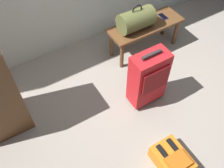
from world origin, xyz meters
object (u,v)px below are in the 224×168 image
object	(u,v)px
bench	(145,28)
cell_phone	(163,16)
backpack_orange	(172,160)
suitcase_upright_red	(148,78)
duffel_bag_olive	(136,20)

from	to	relation	value
bench	cell_phone	bearing A→B (deg)	2.29
bench	backpack_orange	distance (m)	1.69
suitcase_upright_red	backpack_orange	xyz separation A→B (m)	(-0.25, -0.78, -0.29)
backpack_orange	duffel_bag_olive	bearing A→B (deg)	69.16
bench	cell_phone	distance (m)	0.29
bench	duffel_bag_olive	world-z (taller)	duffel_bag_olive
suitcase_upright_red	cell_phone	bearing A→B (deg)	43.44
duffel_bag_olive	suitcase_upright_red	xyz separation A→B (m)	(-0.32, -0.72, -0.18)
bench	duffel_bag_olive	bearing A→B (deg)	180.00
bench	backpack_orange	world-z (taller)	bench
suitcase_upright_red	backpack_orange	size ratio (longest dim) A/B	1.96
cell_phone	suitcase_upright_red	bearing A→B (deg)	-136.56
suitcase_upright_red	backpack_orange	world-z (taller)	suitcase_upright_red
duffel_bag_olive	cell_phone	distance (m)	0.47
bench	backpack_orange	bearing A→B (deg)	-116.08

